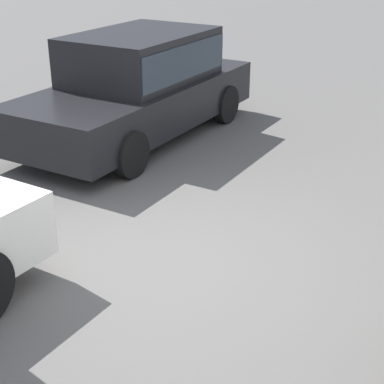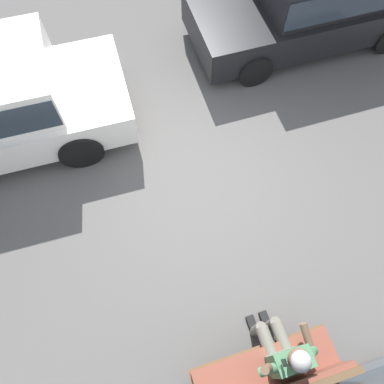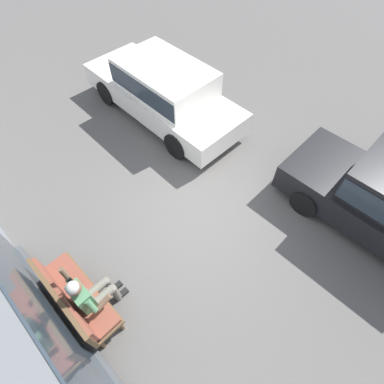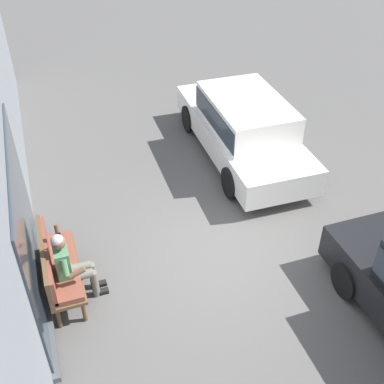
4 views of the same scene
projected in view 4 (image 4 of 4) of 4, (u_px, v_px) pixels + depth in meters
The scene contains 4 objects.
ground_plane at pixel (221, 250), 8.85m from camera, with size 60.00×60.00×0.00m, color #565451.
bench at pixel (56, 265), 7.72m from camera, with size 1.67×0.55×1.03m.
person_on_phone at pixel (70, 264), 7.55m from camera, with size 0.73×0.74×1.37m.
parked_car_mid at pixel (244, 125), 10.90m from camera, with size 4.70×1.91×1.52m.
Camera 4 is at (-5.88, 2.60, 6.20)m, focal length 45.00 mm.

